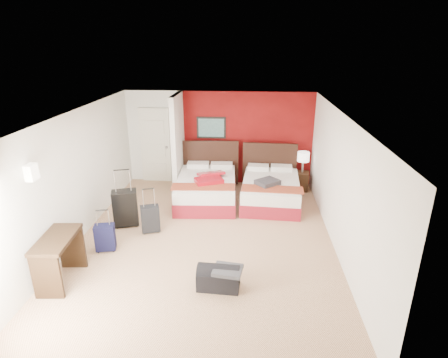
# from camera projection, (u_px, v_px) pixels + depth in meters

# --- Properties ---
(ground) EXTENTS (6.50, 6.50, 0.00)m
(ground) POSITION_uv_depth(u_px,v_px,m) (206.00, 239.00, 7.34)
(ground) COLOR tan
(ground) RESTS_ON ground
(room_walls) EXTENTS (5.02, 6.52, 2.50)m
(room_walls) POSITION_uv_depth(u_px,v_px,m) (150.00, 157.00, 8.32)
(room_walls) COLOR white
(room_walls) RESTS_ON ground
(red_accent_panel) EXTENTS (3.50, 0.04, 2.50)m
(red_accent_panel) POSITION_uv_depth(u_px,v_px,m) (247.00, 139.00, 9.87)
(red_accent_panel) COLOR maroon
(red_accent_panel) RESTS_ON ground
(partition_wall) EXTENTS (0.12, 1.20, 2.50)m
(partition_wall) POSITION_uv_depth(u_px,v_px,m) (178.00, 144.00, 9.41)
(partition_wall) COLOR silver
(partition_wall) RESTS_ON ground
(entry_door) EXTENTS (0.82, 0.06, 2.05)m
(entry_door) POSITION_uv_depth(u_px,v_px,m) (155.00, 145.00, 10.09)
(entry_door) COLOR silver
(entry_door) RESTS_ON ground
(bed_left) EXTENTS (1.51, 2.08, 0.60)m
(bed_left) POSITION_uv_depth(u_px,v_px,m) (206.00, 189.00, 9.01)
(bed_left) COLOR silver
(bed_left) RESTS_ON ground
(bed_right) EXTENTS (1.46, 2.01, 0.58)m
(bed_right) POSITION_uv_depth(u_px,v_px,m) (271.00, 191.00, 8.92)
(bed_right) COLOR silver
(bed_right) RESTS_ON ground
(red_suitcase_open) EXTENTS (0.91, 1.03, 0.11)m
(red_suitcase_open) POSITION_uv_depth(u_px,v_px,m) (210.00, 177.00, 8.79)
(red_suitcase_open) COLOR maroon
(red_suitcase_open) RESTS_ON bed_left
(jacket_bundle) EXTENTS (0.64, 0.62, 0.12)m
(jacket_bundle) POSITION_uv_depth(u_px,v_px,m) (267.00, 182.00, 8.53)
(jacket_bundle) COLOR #38383D
(jacket_bundle) RESTS_ON bed_right
(nightstand) EXTENTS (0.40, 0.40, 0.50)m
(nightstand) POSITION_uv_depth(u_px,v_px,m) (301.00, 181.00, 9.70)
(nightstand) COLOR #321E10
(nightstand) RESTS_ON ground
(table_lamp) EXTENTS (0.34, 0.34, 0.55)m
(table_lamp) POSITION_uv_depth(u_px,v_px,m) (303.00, 162.00, 9.51)
(table_lamp) COLOR white
(table_lamp) RESTS_ON nightstand
(suitcase_black) EXTENTS (0.58, 0.45, 0.76)m
(suitcase_black) POSITION_uv_depth(u_px,v_px,m) (125.00, 209.00, 7.78)
(suitcase_black) COLOR black
(suitcase_black) RESTS_ON ground
(suitcase_charcoal) EXTENTS (0.43, 0.34, 0.55)m
(suitcase_charcoal) POSITION_uv_depth(u_px,v_px,m) (150.00, 220.00, 7.55)
(suitcase_charcoal) COLOR black
(suitcase_charcoal) RESTS_ON ground
(suitcase_navy) EXTENTS (0.40, 0.29, 0.50)m
(suitcase_navy) POSITION_uv_depth(u_px,v_px,m) (105.00, 239.00, 6.88)
(suitcase_navy) COLOR black
(suitcase_navy) RESTS_ON ground
(duffel_bag) EXTENTS (0.69, 0.40, 0.34)m
(duffel_bag) POSITION_uv_depth(u_px,v_px,m) (219.00, 279.00, 5.86)
(duffel_bag) COLOR black
(duffel_bag) RESTS_ON ground
(jacket_draped) EXTENTS (0.49, 0.44, 0.06)m
(jacket_draped) POSITION_uv_depth(u_px,v_px,m) (228.00, 270.00, 5.73)
(jacket_draped) COLOR #38383D
(jacket_draped) RESTS_ON duffel_bag
(desk) EXTENTS (0.57, 1.02, 0.82)m
(desk) POSITION_uv_depth(u_px,v_px,m) (60.00, 260.00, 5.92)
(desk) COLOR black
(desk) RESTS_ON ground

